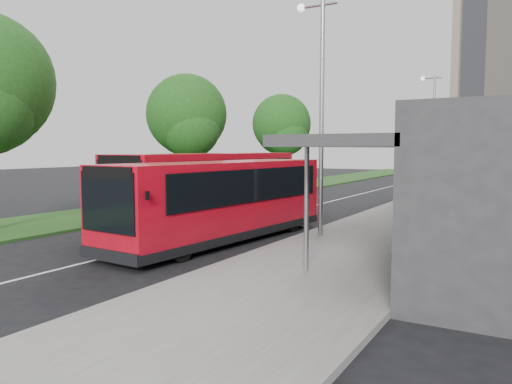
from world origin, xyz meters
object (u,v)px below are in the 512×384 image
tree_mid (187,120)px  litter_bin (407,204)px  lamp_post_far (432,125)px  bus_main (222,201)px  tree_far (282,128)px  car_far (419,171)px  lamp_post_near (319,102)px  bollard (439,190)px  bus_second (211,186)px  car_near (443,173)px

tree_mid → litter_bin: size_ratio=8.31×
lamp_post_far → bus_main: 22.54m
tree_mid → tree_far: 12.00m
litter_bin → car_far: (-6.49, 33.70, 0.00)m
lamp_post_near → lamp_post_far: bearing=90.0°
bus_main → bollard: (3.98, 17.49, -0.74)m
tree_mid → lamp_post_far: size_ratio=0.92×
litter_bin → bollard: (0.00, 8.18, 0.05)m
lamp_post_far → litter_bin: 13.54m
car_far → bollard: bearing=-55.3°
lamp_post_near → bus_main: bearing=-140.7°
bus_main → litter_bin: 10.16m
bus_main → bus_second: bearing=133.9°
bus_main → lamp_post_near: bearing=43.8°
lamp_post_near → bus_second: size_ratio=0.76×
litter_bin → car_near: (-3.34, 30.14, 0.02)m
tree_mid → bus_second: 8.33m
bus_second → bollard: 15.46m
bollard → car_near: car_near is taller
tree_far → lamp_post_far: (11.13, 0.95, -0.04)m
bollard → car_near: size_ratio=0.28×
lamp_post_near → car_near: (-1.97, 37.32, -4.11)m
bus_main → car_far: bus_main is taller
bus_main → litter_bin: bus_main is taller
tree_mid → car_far: size_ratio=2.03×
lamp_post_far → litter_bin: lamp_post_far is taller
bus_second → car_near: bearing=86.6°
tree_far → bollard: 13.66m
lamp_post_near → litter_bin: 8.39m
lamp_post_far → car_near: (-1.97, 17.32, -4.11)m
lamp_post_far → car_far: 21.88m
tree_far → bollard: (12.49, -3.70, -4.11)m
tree_far → litter_bin: (12.49, -11.88, -4.16)m
bollard → bus_main: bearing=-102.8°
bollard → tree_mid: bearing=-146.4°
tree_far → lamp_post_near: 22.06m
bollard → car_near: 22.22m
bus_main → car_far: 43.09m
bus_second → litter_bin: bearing=40.6°
tree_mid → car_far: tree_mid is taller
lamp_post_far → car_near: 17.91m
lamp_post_near → lamp_post_far: same height
lamp_post_near → bollard: bearing=84.9°
lamp_post_far → bollard: lamp_post_far is taller
tree_far → car_near: size_ratio=2.06×
litter_bin → bollard: 8.18m
bus_main → bollard: bus_main is taller
tree_mid → lamp_post_near: 13.17m
tree_mid → bus_main: 12.98m
tree_mid → car_near: size_ratio=2.06×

